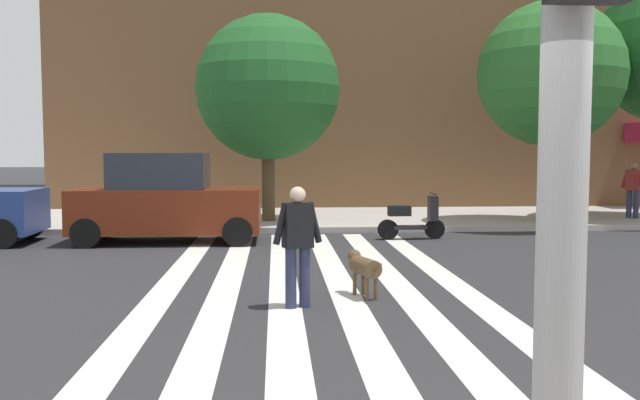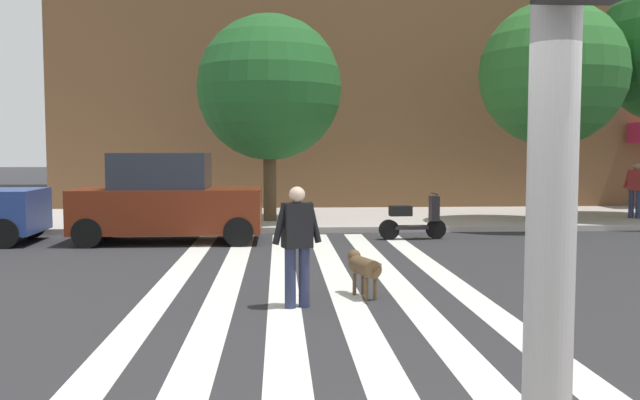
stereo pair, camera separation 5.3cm
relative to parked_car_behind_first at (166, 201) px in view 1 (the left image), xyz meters
name	(u,v)px [view 1 (the left image)]	position (x,y,z in m)	size (l,w,h in m)	color
ground_plane	(355,289)	(3.73, -5.55, -0.97)	(160.00, 160.00, 0.00)	#2B2B2D
sidewalk_far	(315,218)	(3.73, 4.47, -0.89)	(80.00, 6.00, 0.15)	#B3ABA5
crosswalk_stripes	(314,290)	(3.10, -5.55, -0.97)	(4.95, 13.44, 0.01)	silver
parked_car_behind_first	(166,201)	(0.00, 0.00, 0.00)	(4.24, 1.89, 2.07)	#612210
parked_scooter	(412,219)	(5.78, 0.13, -0.49)	(1.63, 0.50, 1.11)	black
street_tree_nearest	(268,88)	(2.33, 3.22, 2.89)	(4.04, 4.04, 5.74)	#4C3823
street_tree_middle	(551,74)	(10.04, 2.35, 3.23)	(3.95, 3.95, 6.05)	#4C3823
pedestrian_dog_walker	(298,240)	(2.82, -6.66, -0.04)	(0.69, 0.35, 1.64)	#282D4C
dog_on_leash	(363,267)	(3.79, -6.06, -0.53)	(0.46, 0.95, 0.65)	brown
pedestrian_bystander	(633,187)	(12.96, 3.21, 0.11)	(0.53, 0.59, 1.64)	#282D4C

